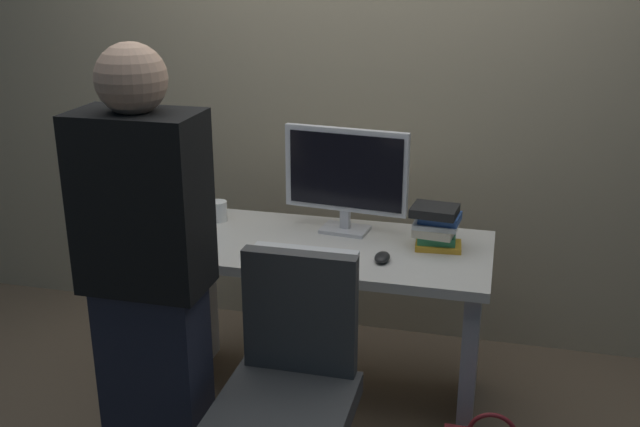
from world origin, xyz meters
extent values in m
plane|color=brown|center=(0.00, 0.00, 0.00)|extent=(9.00, 9.00, 0.00)
cube|color=tan|center=(0.00, 0.75, 1.50)|extent=(6.40, 0.10, 3.00)
cube|color=beige|center=(0.00, 0.00, 0.72)|extent=(1.39, 0.65, 0.04)
cube|color=#B2B2B7|center=(-0.63, 0.00, 0.35)|extent=(0.06, 0.57, 0.70)
cube|color=#B2B2B7|center=(0.63, 0.00, 0.35)|extent=(0.06, 0.57, 0.70)
cube|color=#3F3F3F|center=(0.06, -0.78, 0.46)|extent=(0.44, 0.44, 0.08)
cube|color=#3F3F3F|center=(0.06, -0.59, 0.72)|extent=(0.40, 0.06, 0.44)
cube|color=#262838|center=(-0.40, -0.77, 0.42)|extent=(0.34, 0.20, 0.85)
cube|color=black|center=(-0.40, -0.77, 1.14)|extent=(0.40, 0.24, 0.58)
sphere|color=tan|center=(-0.40, -0.77, 1.53)|extent=(0.22, 0.22, 0.22)
cube|color=silver|center=(0.06, 0.17, 0.75)|extent=(0.21, 0.16, 0.02)
cube|color=silver|center=(0.06, 0.17, 0.80)|extent=(0.04, 0.03, 0.08)
cube|color=silver|center=(0.06, 0.17, 1.02)|extent=(0.54, 0.09, 0.36)
cube|color=black|center=(0.06, 0.15, 1.02)|extent=(0.49, 0.06, 0.32)
cube|color=white|center=(-0.04, -0.15, 0.75)|extent=(0.43, 0.13, 0.02)
ellipsoid|color=black|center=(0.27, -0.13, 0.76)|extent=(0.06, 0.10, 0.03)
cylinder|color=#3372B2|center=(-0.48, -0.11, 0.79)|extent=(0.08, 0.08, 0.10)
cylinder|color=white|center=(-0.53, 0.16, 0.79)|extent=(0.08, 0.08, 0.09)
cube|color=gold|center=(0.47, 0.07, 0.75)|extent=(0.19, 0.14, 0.02)
cube|color=#338C59|center=(0.46, 0.08, 0.78)|extent=(0.16, 0.13, 0.03)
cube|color=beige|center=(0.45, 0.06, 0.81)|extent=(0.17, 0.15, 0.03)
cube|color=white|center=(0.46, 0.07, 0.84)|extent=(0.18, 0.13, 0.02)
cube|color=#3359A5|center=(0.47, 0.08, 0.87)|extent=(0.17, 0.15, 0.03)
cube|color=black|center=(0.45, 0.06, 0.90)|extent=(0.19, 0.17, 0.04)
camera|label=1|loc=(0.69, -2.79, 1.89)|focal=41.69mm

